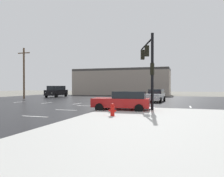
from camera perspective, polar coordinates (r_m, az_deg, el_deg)
name	(u,v)px	position (r m, az deg, el deg)	size (l,w,h in m)	color
ground_plane	(94,104)	(23.79, -4.86, -4.21)	(120.00, 120.00, 0.00)	slate
road_asphalt	(94,104)	(23.79, -4.86, -4.18)	(44.00, 44.00, 0.02)	black
snow_strip_curbside	(130,108)	(18.44, 4.78, -5.10)	(4.00, 1.60, 0.06)	white
lane_markings	(99,106)	(22.07, -3.35, -4.53)	(36.15, 36.15, 0.01)	silver
traffic_signal_mast	(149,61)	(18.55, 9.71, 7.23)	(1.86, 4.98, 6.00)	black
fire_hydrant	(112,110)	(13.57, 0.12, -5.62)	(0.48, 0.26, 0.79)	red
strip_building_background	(122,82)	(49.69, 2.63, 1.73)	(21.45, 8.00, 5.88)	gray
sedan_silver	(156,95)	(27.96, 11.46, -1.74)	(2.27, 4.63, 1.58)	#B7BABF
suv_black	(56,91)	(40.42, -14.51, -0.67)	(2.22, 4.86, 2.03)	black
sedan_red	(123,101)	(17.14, 2.97, -3.24)	(4.65, 2.32, 1.58)	#B21919
utility_pole_far	(24,72)	(37.10, -22.29, 4.05)	(2.20, 0.28, 8.07)	brown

